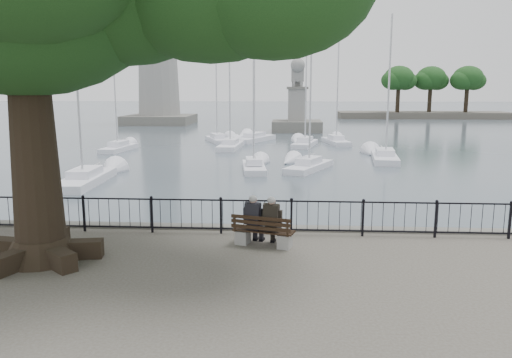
# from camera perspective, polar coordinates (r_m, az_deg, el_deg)

# --- Properties ---
(harbor) EXTENTS (260.00, 260.00, 1.20)m
(harbor) POSITION_cam_1_polar(r_m,az_deg,el_deg) (14.93, 0.12, -7.61)
(harbor) COLOR #5A5852
(harbor) RESTS_ON ground
(railing) EXTENTS (22.06, 0.06, 1.00)m
(railing) POSITION_cam_1_polar(r_m,az_deg,el_deg) (14.16, 0.00, -4.15)
(railing) COLOR black
(railing) RESTS_ON ground
(bench) EXTENTS (1.69, 0.91, 0.86)m
(bench) POSITION_cam_1_polar(r_m,az_deg,el_deg) (13.18, 0.81, -6.42)
(bench) COLOR gray
(bench) RESTS_ON ground
(person_left) EXTENTS (0.51, 0.73, 1.36)m
(person_left) POSITION_cam_1_polar(r_m,az_deg,el_deg) (13.26, -0.16, -4.85)
(person_left) COLOR black
(person_left) RESTS_ON ground
(person_right) EXTENTS (0.51, 0.73, 1.36)m
(person_right) POSITION_cam_1_polar(r_m,az_deg,el_deg) (13.11, 1.93, -5.04)
(person_right) COLOR black
(person_right) RESTS_ON ground
(lighthouse) EXTENTS (9.56, 9.56, 29.41)m
(lighthouse) POSITION_cam_1_polar(r_m,az_deg,el_deg) (75.93, -11.22, 15.53)
(lighthouse) COLOR #5A5852
(lighthouse) RESTS_ON ground
(lion_monument) EXTENTS (5.95, 5.95, 8.78)m
(lion_monument) POSITION_cam_1_polar(r_m,az_deg,el_deg) (61.20, 4.70, 7.50)
(lion_monument) COLOR #5A5852
(lion_monument) RESTS_ON ground
(sailboat_a) EXTENTS (1.95, 6.10, 11.65)m
(sailboat_a) POSITION_cam_1_polar(r_m,az_deg,el_deg) (28.64, -18.92, 0.12)
(sailboat_a) COLOR white
(sailboat_a) RESTS_ON ground
(sailboat_b) EXTENTS (1.86, 4.89, 9.62)m
(sailboat_b) POSITION_cam_1_polar(r_m,az_deg,el_deg) (31.57, -0.25, 1.54)
(sailboat_b) COLOR white
(sailboat_b) RESTS_ON ground
(sailboat_c) EXTENTS (3.42, 5.28, 9.38)m
(sailboat_c) POSITION_cam_1_polar(r_m,az_deg,el_deg) (31.92, 6.07, 1.55)
(sailboat_c) COLOR white
(sailboat_c) RESTS_ON ground
(sailboat_d) EXTENTS (2.38, 6.18, 10.37)m
(sailboat_d) POSITION_cam_1_polar(r_m,az_deg,el_deg) (37.12, 14.50, 2.51)
(sailboat_d) COLOR white
(sailboat_d) RESTS_ON ground
(sailboat_e) EXTENTS (1.88, 5.17, 12.11)m
(sailboat_e) POSITION_cam_1_polar(r_m,az_deg,el_deg) (43.36, -15.42, 3.62)
(sailboat_e) COLOR white
(sailboat_e) RESTS_ON ground
(sailboat_f) EXTENTS (2.65, 5.60, 11.40)m
(sailboat_f) POSITION_cam_1_polar(r_m,az_deg,el_deg) (45.38, 5.61, 4.18)
(sailboat_f) COLOR white
(sailboat_f) RESTS_ON ground
(sailboat_g) EXTENTS (2.47, 5.55, 10.83)m
(sailboat_g) POSITION_cam_1_polar(r_m,az_deg,el_deg) (47.81, 9.11, 4.39)
(sailboat_g) COLOR white
(sailboat_g) RESTS_ON ground
(sailboat_h) EXTENTS (3.22, 5.33, 12.94)m
(sailboat_h) POSITION_cam_1_polar(r_m,az_deg,el_deg) (49.04, -4.43, 4.71)
(sailboat_h) COLOR white
(sailboat_h) RESTS_ON ground
(sailboat_i) EXTENTS (1.90, 5.82, 12.76)m
(sailboat_i) POSITION_cam_1_polar(r_m,az_deg,el_deg) (43.46, -2.92, 3.99)
(sailboat_i) COLOR white
(sailboat_i) RESTS_ON ground
(sailboat_j) EXTENTS (4.07, 6.34, 11.95)m
(sailboat_j) POSITION_cam_1_polar(r_m,az_deg,el_deg) (49.42, -0.15, 4.72)
(sailboat_j) COLOR white
(sailboat_j) RESTS_ON ground
(far_shore) EXTENTS (30.00, 8.60, 9.18)m
(far_shore) POSITION_cam_1_polar(r_m,az_deg,el_deg) (93.95, 19.07, 9.02)
(far_shore) COLOR #49433A
(far_shore) RESTS_ON ground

